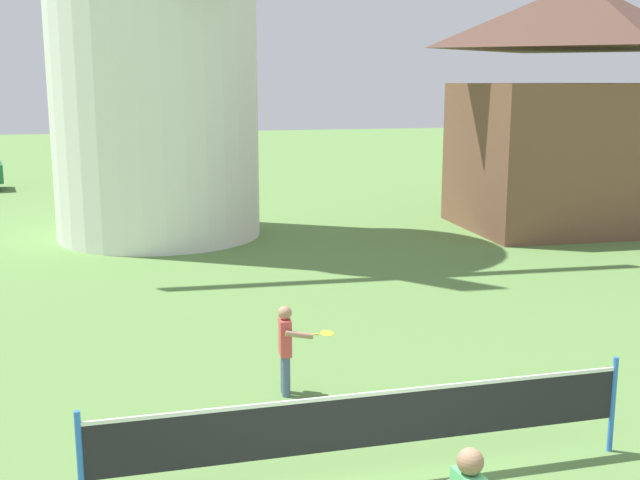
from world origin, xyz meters
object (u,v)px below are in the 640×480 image
Objects in this scene: tennis_net at (370,420)px; chapel at (576,110)px; stray_ball at (586,389)px; player_far at (287,345)px.

chapel is at bearing 51.00° from tennis_net.
stray_ball is (3.45, 1.44, -0.58)m from tennis_net.
player_far is (-0.31, 2.50, -0.00)m from tennis_net.
player_far is at bearing 97.14° from tennis_net.
tennis_net is 4.72× the size of player_far.
stray_ball is at bearing 22.59° from tennis_net.
player_far is at bearing 164.24° from stray_ball.
chapel reaches higher than stray_ball.
player_far reaches higher than stray_ball.
stray_ball is (3.77, -1.06, -0.58)m from player_far.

